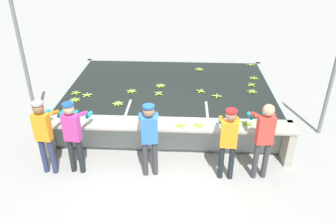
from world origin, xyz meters
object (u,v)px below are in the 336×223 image
worker_3 (229,138)px  banana_bunch_floating_7 (75,100)px  worker_1 (73,131)px  banana_bunch_floating_10 (201,91)px  banana_bunch_floating_2 (251,65)px  banana_bunch_floating_12 (118,104)px  support_post_left (25,65)px  banana_bunch_floating_13 (161,86)px  support_post_right (334,73)px  banana_bunch_floating_9 (76,93)px  banana_bunch_ledge_1 (246,124)px  banana_bunch_floating_0 (252,92)px  banana_bunch_floating_4 (199,69)px  banana_bunch_floating_8 (217,96)px  knife_0 (67,120)px  worker_4 (264,135)px  banana_bunch_floating_5 (159,93)px  banana_bunch_floating_11 (251,85)px  worker_0 (44,131)px  banana_bunch_ledge_2 (180,125)px  banana_bunch_floating_6 (254,78)px  banana_bunch_ledge_0 (198,125)px  banana_bunch_floating_3 (131,91)px  banana_bunch_floating_1 (87,95)px  worker_2 (149,134)px

worker_3 → banana_bunch_floating_7: bearing=155.6°
worker_1 → banana_bunch_floating_10: size_ratio=6.12×
banana_bunch_floating_2 → banana_bunch_floating_12: size_ratio=0.98×
worker_1 → support_post_left: 2.69m
banana_bunch_floating_13 → support_post_right: size_ratio=0.09×
banana_bunch_floating_9 → banana_bunch_ledge_1: size_ratio=0.97×
banana_bunch_floating_2 → banana_bunch_floating_12: (-3.59, -2.82, -0.00)m
banana_bunch_ledge_1 → banana_bunch_floating_0: bearing=76.3°
worker_3 → banana_bunch_floating_4: worker_3 is taller
banana_bunch_floating_8 → knife_0: bearing=-157.3°
worker_4 → banana_bunch_floating_4: size_ratio=5.97×
banana_bunch_floating_8 → support_post_left: 4.78m
worker_4 → banana_bunch_floating_7: worker_4 is taller
banana_bunch_floating_2 → banana_bunch_floating_5: size_ratio=1.12×
worker_1 → banana_bunch_floating_0: 4.53m
banana_bunch_floating_11 → worker_0: bearing=-148.8°
banana_bunch_ledge_1 → banana_bunch_ledge_2: bearing=-174.0°
banana_bunch_floating_11 → banana_bunch_floating_12: same height
support_post_right → knife_0: bearing=-168.4°
banana_bunch_floating_9 → knife_0: (0.24, -1.37, -0.01)m
banana_bunch_floating_5 → banana_bunch_floating_7: size_ratio=0.88×
banana_bunch_floating_6 → banana_bunch_floating_8: (-1.12, -1.20, 0.00)m
banana_bunch_floating_6 → banana_bunch_floating_8: bearing=-133.1°
banana_bunch_floating_8 → banana_bunch_floating_12: bearing=-167.1°
banana_bunch_floating_7 → banana_bunch_ledge_0: 3.13m
banana_bunch_floating_0 → knife_0: 4.56m
banana_bunch_floating_9 → banana_bunch_floating_3: bearing=7.4°
banana_bunch_ledge_0 → banana_bunch_floating_3: bearing=135.4°
support_post_left → support_post_right: same height
banana_bunch_floating_0 → support_post_right: bearing=-15.9°
banana_bunch_floating_4 → banana_bunch_floating_10: same height
banana_bunch_floating_12 → banana_bunch_floating_9: bearing=155.9°
banana_bunch_floating_3 → support_post_left: 2.67m
banana_bunch_floating_6 → banana_bunch_floating_4: bearing=158.1°
banana_bunch_floating_8 → support_post_left: (-4.72, -0.01, 0.72)m
worker_1 → support_post_right: size_ratio=0.50×
banana_bunch_floating_13 → banana_bunch_ledge_0: size_ratio=1.01×
banana_bunch_floating_1 → banana_bunch_floating_8: size_ratio=0.97×
worker_3 → banana_bunch_floating_9: 4.13m
banana_bunch_floating_2 → support_post_left: bearing=-158.9°
banana_bunch_floating_11 → support_post_right: support_post_right is taller
worker_2 → banana_bunch_floating_3: (-0.68, 2.15, -0.09)m
banana_bunch_floating_11 → banana_bunch_ledge_0: (-1.48, -2.20, 0.00)m
banana_bunch_floating_3 → banana_bunch_floating_13: bearing=28.1°
banana_bunch_floating_4 → banana_bunch_floating_1: bearing=-146.1°
banana_bunch_floating_9 → worker_1: bearing=-74.1°
worker_3 → banana_bunch_floating_6: bearing=71.8°
banana_bunch_floating_9 → banana_bunch_floating_5: bearing=2.1°
banana_bunch_floating_6 → banana_bunch_floating_8: size_ratio=0.99×
banana_bunch_floating_13 → worker_2: bearing=-90.8°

